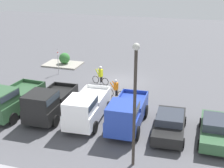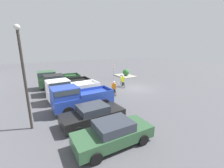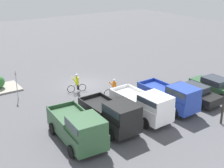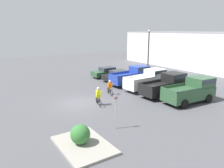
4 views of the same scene
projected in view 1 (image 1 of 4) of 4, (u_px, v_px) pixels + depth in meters
name	position (u px, v px, depth m)	size (l,w,h in m)	color
ground_plane	(120.00, 81.00, 29.15)	(80.00, 80.00, 0.00)	#4C4C51
sedan_0	(216.00, 129.00, 19.03)	(1.99, 4.55, 1.44)	#2D5133
sedan_1	(170.00, 124.00, 19.74)	(2.20, 4.62, 1.40)	black
pickup_truck_0	(126.00, 113.00, 20.17)	(2.27, 5.28, 2.24)	#233D9E
pickup_truck_1	(86.00, 108.00, 20.95)	(2.33, 5.28, 2.25)	white
pickup_truck_2	(48.00, 103.00, 21.70)	(2.30, 5.17, 2.27)	black
pickup_truck_3	(10.00, 100.00, 22.15)	(2.55, 5.30, 2.29)	#2D5133
cyclist_0	(100.00, 75.00, 28.20)	(1.70, 0.57, 1.73)	black
cyclist_1	(116.00, 89.00, 25.22)	(1.74, 0.58, 1.60)	black
fire_lane_sign	(58.00, 59.00, 30.63)	(0.06, 0.30, 2.54)	#9E9EA3
lamppost	(135.00, 98.00, 15.49)	(0.36, 0.36, 6.70)	#2D2823
curb_island	(63.00, 64.00, 34.03)	(3.92, 2.73, 0.15)	gray
shrub	(64.00, 58.00, 33.85)	(1.18, 1.18, 1.18)	#337033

